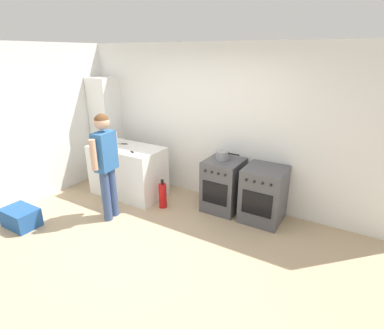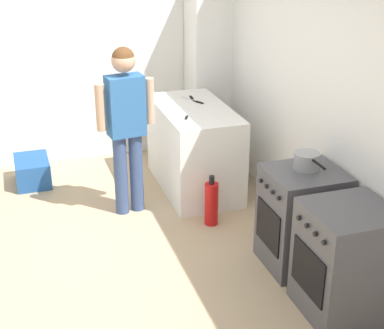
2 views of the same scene
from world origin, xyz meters
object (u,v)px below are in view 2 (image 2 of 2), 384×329
Objects in this scene: knife_utility at (186,120)px; recycling_crate_lower at (33,171)px; oven_right at (346,261)px; pot at (307,161)px; fire_extinguisher at (211,203)px; person at (126,117)px; knife_carving at (193,101)px; oven_left at (302,218)px; larder_cabinet at (208,72)px; knife_paring at (192,98)px.

recycling_crate_lower is (-1.00, -1.45, -0.76)m from knife_utility.
oven_right is 2.21× the size of pot.
fire_extinguisher is 0.96× the size of recycling_crate_lower.
recycling_crate_lower is (-3.02, -2.03, -0.29)m from oven_right.
knife_carving is at bearing 123.10° from person.
fire_extinguisher is (-0.87, -0.48, -0.21)m from oven_left.
knife_utility is at bearing -27.64° from larder_cabinet.
oven_right is 2.74× the size of knife_carving.
pot is 1.82× the size of knife_paring.
fire_extinguisher is 0.25× the size of larder_cabinet.
recycling_crate_lower is at bearing -137.96° from person.
pot is 1.60× the size of knife_utility.
knife_carving is 1.00m from person.
knife_paring reaches higher than oven_left.
oven_right is at bearing 0.00° from oven_left.
knife_paring is 0.68× the size of knife_carving.
larder_cabinet is (-1.31, 0.68, 0.10)m from knife_utility.
fire_extinguisher is at bearing 46.54° from recycling_crate_lower.
knife_utility reaches higher than oven_left.
oven_left is 2.00m from knife_carving.
pot is 1.91m from knife_carving.
larder_cabinet reaches higher than knife_paring.
knife_utility is 0.63m from knife_carving.
fire_extinguisher is at bearing 53.48° from person.
knife_utility is at bearing -23.00° from knife_paring.
recycling_crate_lower is 2.32m from larder_cabinet.
knife_utility is at bearing -163.92° from oven_right.
oven_left is 1.88m from person.
oven_left is at bearing 40.93° from recycling_crate_lower.
person is at bearing -126.52° from fire_extinguisher.
knife_carving is at bearing -172.99° from oven_right.
knife_carving is at bearing 171.39° from fire_extinguisher.
oven_right is at bearing 7.01° from knife_carving.
knife_utility is at bearing -167.62° from fire_extinguisher.
oven_left reaches higher than recycling_crate_lower.
larder_cabinet is at bearing 177.79° from oven_left.
knife_carving reaches higher than recycling_crate_lower.
oven_left is 0.42× the size of larder_cabinet.
person is 0.82× the size of larder_cabinet.
fire_extinguisher is 2.14m from recycling_crate_lower.
oven_left is 0.50m from pot.
oven_right is at bearing -1.76° from larder_cabinet.
recycling_crate_lower is at bearing -124.56° from knife_utility.
person is (0.55, -0.84, 0.08)m from knife_carving.
pot is 1.20m from fire_extinguisher.
oven_right is at bearing 29.47° from person.
knife_carving is (-1.88, -0.34, -0.02)m from pot.
pot is at bearing 41.79° from recycling_crate_lower.
larder_cabinet is at bearing 178.24° from oven_right.
pot is 1.24× the size of knife_carving.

